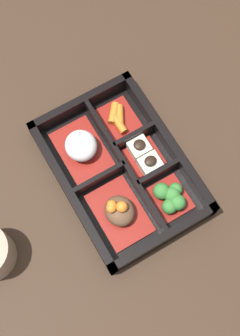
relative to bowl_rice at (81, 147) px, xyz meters
The scene contains 8 objects.
ground_plane 0.08m from the bowl_rice, 149.11° to the right, with size 3.00×3.00×0.00m, color #382619.
bento_base 0.08m from the bowl_rice, 149.11° to the right, with size 0.30×0.21×0.01m.
bento_rim 0.08m from the bowl_rice, 147.44° to the right, with size 0.30×0.21×0.04m.
bowl_stew 0.13m from the bowl_rice, behind, with size 0.12×0.08×0.05m.
bowl_rice is the anchor object (origin of this frame).
bowl_greens 0.18m from the bowl_rice, 150.62° to the right, with size 0.07×0.06×0.03m.
bowl_tofu 0.11m from the bowl_rice, 128.20° to the right, with size 0.07×0.06×0.04m.
bowl_carrots 0.09m from the bowl_rice, 77.50° to the right, with size 0.08×0.06×0.02m.
Camera 1 is at (-0.23, 0.13, 0.81)m, focal length 50.00 mm.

